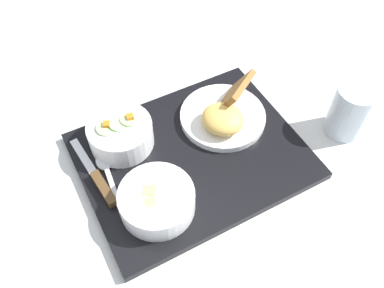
% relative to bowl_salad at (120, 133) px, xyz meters
% --- Properties ---
extents(ground_plane, '(4.00, 4.00, 0.00)m').
position_rel_bowl_salad_xyz_m(ground_plane, '(0.10, -0.09, -0.05)').
color(ground_plane, silver).
extents(serving_tray, '(0.43, 0.35, 0.02)m').
position_rel_bowl_salad_xyz_m(serving_tray, '(0.10, -0.09, -0.04)').
color(serving_tray, black).
rests_on(serving_tray, ground_plane).
extents(bowl_salad, '(0.12, 0.12, 0.06)m').
position_rel_bowl_salad_xyz_m(bowl_salad, '(0.00, 0.00, 0.00)').
color(bowl_salad, white).
rests_on(bowl_salad, serving_tray).
extents(bowl_soup, '(0.13, 0.13, 0.05)m').
position_rel_bowl_salad_xyz_m(bowl_soup, '(-0.01, -0.16, -0.00)').
color(bowl_soup, white).
rests_on(bowl_soup, serving_tray).
extents(plate_main, '(0.17, 0.17, 0.09)m').
position_rel_bowl_salad_xyz_m(plate_main, '(0.20, -0.05, -0.01)').
color(plate_main, white).
rests_on(plate_main, serving_tray).
extents(knife, '(0.03, 0.18, 0.02)m').
position_rel_bowl_salad_xyz_m(knife, '(-0.08, -0.07, -0.02)').
color(knife, silver).
rests_on(knife, serving_tray).
extents(spoon, '(0.04, 0.15, 0.01)m').
position_rel_bowl_salad_xyz_m(spoon, '(-0.05, -0.05, -0.03)').
color(spoon, silver).
rests_on(spoon, serving_tray).
extents(glass_water, '(0.08, 0.08, 0.11)m').
position_rel_bowl_salad_xyz_m(glass_water, '(0.41, -0.19, 0.00)').
color(glass_water, silver).
rests_on(glass_water, ground_plane).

